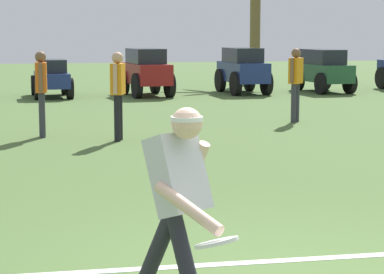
{
  "coord_description": "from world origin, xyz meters",
  "views": [
    {
      "loc": [
        -1.75,
        -5.18,
        1.93
      ],
      "look_at": [
        -0.26,
        1.89,
        0.9
      ],
      "focal_mm": 70.0,
      "sensor_mm": 36.0,
      "label": 1
    }
  ],
  "objects_px": {
    "frisbee_thrower": "(178,199)",
    "teammate_deep": "(118,88)",
    "teammate_midfield": "(296,78)",
    "frisbee_in_flight": "(216,243)",
    "parked_car_slot_f": "(323,69)",
    "parked_car_slot_d": "(146,71)",
    "teammate_near_sideline": "(41,86)",
    "parked_car_slot_e": "(243,69)",
    "parked_car_slot_c": "(51,78)"
  },
  "relations": [
    {
      "from": "frisbee_thrower",
      "to": "parked_car_slot_c",
      "type": "distance_m",
      "value": 17.35
    },
    {
      "from": "teammate_near_sideline",
      "to": "parked_car_slot_c",
      "type": "distance_m",
      "value": 8.41
    },
    {
      "from": "teammate_midfield",
      "to": "parked_car_slot_f",
      "type": "xyz_separation_m",
      "value": [
        3.54,
        7.33,
        -0.22
      ]
    },
    {
      "from": "teammate_near_sideline",
      "to": "parked_car_slot_c",
      "type": "xyz_separation_m",
      "value": [
        0.37,
        8.39,
        -0.38
      ]
    },
    {
      "from": "parked_car_slot_c",
      "to": "parked_car_slot_d",
      "type": "relative_size",
      "value": 0.92
    },
    {
      "from": "frisbee_thrower",
      "to": "parked_car_slot_d",
      "type": "xyz_separation_m",
      "value": [
        2.33,
        17.25,
        -0.06
      ]
    },
    {
      "from": "parked_car_slot_d",
      "to": "parked_car_slot_e",
      "type": "relative_size",
      "value": 1.02
    },
    {
      "from": "frisbee_thrower",
      "to": "teammate_near_sideline",
      "type": "relative_size",
      "value": 0.92
    },
    {
      "from": "frisbee_in_flight",
      "to": "teammate_deep",
      "type": "xyz_separation_m",
      "value": [
        0.37,
        8.78,
        0.29
      ]
    },
    {
      "from": "teammate_deep",
      "to": "parked_car_slot_e",
      "type": "relative_size",
      "value": 0.65
    },
    {
      "from": "teammate_near_sideline",
      "to": "teammate_midfield",
      "type": "bearing_deg",
      "value": 12.88
    },
    {
      "from": "teammate_midfield",
      "to": "parked_car_slot_d",
      "type": "relative_size",
      "value": 0.64
    },
    {
      "from": "parked_car_slot_d",
      "to": "teammate_deep",
      "type": "bearing_deg",
      "value": -101.45
    },
    {
      "from": "parked_car_slot_c",
      "to": "parked_car_slot_d",
      "type": "height_order",
      "value": "parked_car_slot_d"
    },
    {
      "from": "parked_car_slot_e",
      "to": "teammate_near_sideline",
      "type": "bearing_deg",
      "value": -125.92
    },
    {
      "from": "frisbee_thrower",
      "to": "teammate_midfield",
      "type": "xyz_separation_m",
      "value": [
        4.48,
        10.16,
        0.14
      ]
    },
    {
      "from": "parked_car_slot_c",
      "to": "frisbee_thrower",
      "type": "bearing_deg",
      "value": -88.55
    },
    {
      "from": "frisbee_thrower",
      "to": "teammate_deep",
      "type": "distance_m",
      "value": 8.23
    },
    {
      "from": "parked_car_slot_d",
      "to": "parked_car_slot_c",
      "type": "bearing_deg",
      "value": 178.18
    },
    {
      "from": "frisbee_in_flight",
      "to": "teammate_near_sideline",
      "type": "bearing_deg",
      "value": 95.64
    },
    {
      "from": "teammate_midfield",
      "to": "teammate_deep",
      "type": "xyz_separation_m",
      "value": [
        -3.98,
        -1.95,
        0.0
      ]
    },
    {
      "from": "parked_car_slot_e",
      "to": "teammate_midfield",
      "type": "bearing_deg",
      "value": -97.08
    },
    {
      "from": "teammate_near_sideline",
      "to": "parked_car_slot_f",
      "type": "bearing_deg",
      "value": 44.07
    },
    {
      "from": "frisbee_thrower",
      "to": "parked_car_slot_c",
      "type": "xyz_separation_m",
      "value": [
        -0.44,
        17.34,
        -0.24
      ]
    },
    {
      "from": "parked_car_slot_e",
      "to": "parked_car_slot_f",
      "type": "relative_size",
      "value": 0.97
    },
    {
      "from": "teammate_midfield",
      "to": "parked_car_slot_e",
      "type": "xyz_separation_m",
      "value": [
        0.91,
        7.35,
        -0.2
      ]
    },
    {
      "from": "teammate_midfield",
      "to": "teammate_deep",
      "type": "relative_size",
      "value": 1.0
    },
    {
      "from": "parked_car_slot_f",
      "to": "teammate_deep",
      "type": "bearing_deg",
      "value": -129.0
    },
    {
      "from": "frisbee_in_flight",
      "to": "parked_car_slot_f",
      "type": "height_order",
      "value": "parked_car_slot_f"
    },
    {
      "from": "parked_car_slot_c",
      "to": "parked_car_slot_e",
      "type": "distance_m",
      "value": 5.83
    },
    {
      "from": "teammate_deep",
      "to": "parked_car_slot_f",
      "type": "xyz_separation_m",
      "value": [
        7.51,
        9.28,
        -0.22
      ]
    },
    {
      "from": "frisbee_thrower",
      "to": "frisbee_in_flight",
      "type": "distance_m",
      "value": 0.6
    },
    {
      "from": "teammate_deep",
      "to": "parked_car_slot_e",
      "type": "height_order",
      "value": "teammate_deep"
    },
    {
      "from": "parked_car_slot_e",
      "to": "frisbee_thrower",
      "type": "bearing_deg",
      "value": -107.11
    },
    {
      "from": "teammate_near_sideline",
      "to": "teammate_midfield",
      "type": "xyz_separation_m",
      "value": [
        5.29,
        1.21,
        0.0
      ]
    },
    {
      "from": "teammate_near_sideline",
      "to": "teammate_deep",
      "type": "relative_size",
      "value": 1.0
    },
    {
      "from": "teammate_midfield",
      "to": "parked_car_slot_e",
      "type": "height_order",
      "value": "teammate_midfield"
    },
    {
      "from": "parked_car_slot_f",
      "to": "parked_car_slot_e",
      "type": "bearing_deg",
      "value": 179.65
    },
    {
      "from": "frisbee_thrower",
      "to": "teammate_deep",
      "type": "height_order",
      "value": "teammate_deep"
    },
    {
      "from": "teammate_near_sideline",
      "to": "parked_car_slot_d",
      "type": "bearing_deg",
      "value": 69.28
    },
    {
      "from": "teammate_near_sideline",
      "to": "parked_car_slot_c",
      "type": "height_order",
      "value": "teammate_near_sideline"
    },
    {
      "from": "parked_car_slot_c",
      "to": "teammate_midfield",
      "type": "bearing_deg",
      "value": -55.6
    },
    {
      "from": "teammate_deep",
      "to": "parked_car_slot_c",
      "type": "xyz_separation_m",
      "value": [
        -0.94,
        9.13,
        -0.38
      ]
    },
    {
      "from": "parked_car_slot_c",
      "to": "parked_car_slot_e",
      "type": "xyz_separation_m",
      "value": [
        5.83,
        0.17,
        0.18
      ]
    },
    {
      "from": "frisbee_in_flight",
      "to": "parked_car_slot_f",
      "type": "bearing_deg",
      "value": 66.42
    },
    {
      "from": "parked_car_slot_c",
      "to": "frisbee_in_flight",
      "type": "bearing_deg",
      "value": -88.17
    },
    {
      "from": "frisbee_thrower",
      "to": "parked_car_slot_d",
      "type": "distance_m",
      "value": 17.41
    },
    {
      "from": "frisbee_thrower",
      "to": "parked_car_slot_e",
      "type": "xyz_separation_m",
      "value": [
        5.39,
        17.51,
        -0.06
      ]
    },
    {
      "from": "parked_car_slot_c",
      "to": "parked_car_slot_d",
      "type": "bearing_deg",
      "value": -1.82
    },
    {
      "from": "frisbee_in_flight",
      "to": "frisbee_thrower",
      "type": "bearing_deg",
      "value": 103.06
    }
  ]
}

